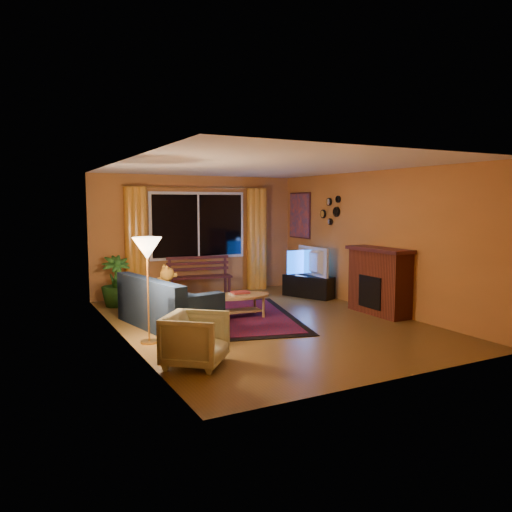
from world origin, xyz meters
name	(u,v)px	position (x,y,z in m)	size (l,w,h in m)	color
floor	(265,322)	(0.00, 0.00, -0.01)	(4.50, 6.00, 0.02)	brown
ceiling	(265,166)	(0.00, 0.00, 2.51)	(4.50, 6.00, 0.02)	white
wall_back	(197,235)	(0.00, 3.01, 1.25)	(4.50, 0.02, 2.50)	#C17C3C
wall_left	(122,252)	(-2.26, 0.00, 1.25)	(0.02, 6.00, 2.50)	#C17C3C
wall_right	(374,240)	(2.26, 0.00, 1.25)	(0.02, 6.00, 2.50)	#C17C3C
window	(198,226)	(0.00, 2.94, 1.45)	(2.00, 0.02, 1.30)	black
curtain_rod	(199,187)	(0.00, 2.90, 2.25)	(0.03, 0.03, 3.20)	#BF8C3F
curtain_left	(136,244)	(-1.35, 2.88, 1.12)	(0.36, 0.36, 2.24)	orange
curtain_right	(256,239)	(1.35, 2.88, 1.12)	(0.36, 0.36, 2.24)	orange
bench	(200,286)	(-0.11, 2.63, 0.20)	(1.32, 0.39, 0.40)	#3F191E
potted_plant	(116,281)	(-1.87, 2.36, 0.47)	(0.53, 0.53, 0.95)	#235B1E
sofa	(168,302)	(-1.48, 0.43, 0.39)	(0.83, 1.94, 0.78)	#142443
dog	(163,284)	(-1.43, 0.87, 0.60)	(0.28, 0.39, 0.42)	#A27222
armchair	(195,337)	(-1.77, -1.55, 0.35)	(0.67, 0.63, 0.69)	beige
floor_lamp	(148,291)	(-2.00, -0.34, 0.73)	(0.24, 0.24, 1.46)	#BF8C3F
rug	(238,317)	(-0.24, 0.50, 0.01)	(1.85, 2.92, 0.02)	maroon
coffee_table	(239,306)	(-0.25, 0.45, 0.20)	(1.08, 1.08, 0.39)	tan
tv_console	(308,286)	(1.83, 1.48, 0.22)	(0.35, 1.06, 0.44)	black
television	(309,261)	(1.83, 1.48, 0.74)	(1.03, 0.13, 0.59)	black
fireplace	(379,283)	(2.05, -0.40, 0.55)	(0.40, 1.20, 1.10)	maroon
mirror_cluster	(330,209)	(2.21, 1.30, 1.80)	(0.06, 0.60, 0.56)	black
painting	(300,215)	(2.22, 2.45, 1.65)	(0.04, 0.76, 0.96)	#E34A21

